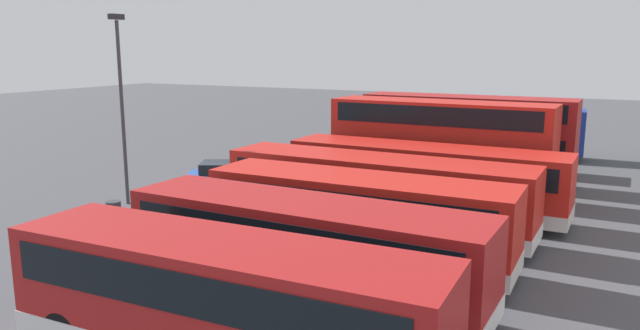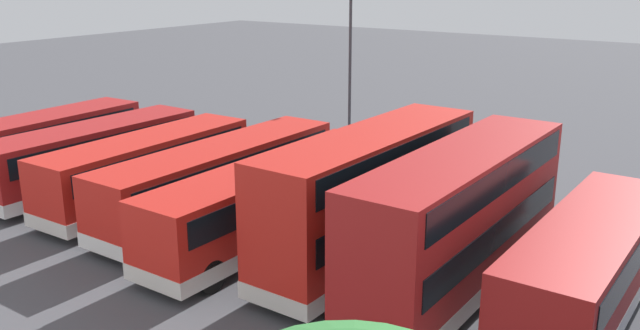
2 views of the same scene
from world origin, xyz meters
name	(u,v)px [view 1 (image 1 of 2)]	position (x,y,z in m)	size (l,w,h in m)	color
ground_plane	(209,196)	(0.00, 0.00, 0.00)	(140.00, 140.00, 0.00)	#47474C
bus_single_deck_near_end	(470,141)	(-12.78, 9.57, 1.62)	(2.70, 10.14, 2.95)	#A51919
bus_double_decker_second	(466,136)	(-9.05, 10.18, 2.45)	(2.72, 11.07, 4.55)	#A51919
bus_double_decker_third	(440,144)	(-5.59, 9.75, 2.45)	(2.83, 10.74, 4.55)	red
bus_single_deck_fourth	(424,177)	(-1.72, 10.23, 1.62)	(2.74, 11.92, 2.95)	red
bus_single_deck_fifth	(376,191)	(1.67, 9.38, 1.62)	(2.72, 12.03, 2.95)	red
bus_single_deck_sixth	(359,216)	(5.16, 10.17, 1.62)	(2.72, 10.24, 2.95)	red
bus_single_deck_seventh	(304,249)	(8.80, 10.14, 1.62)	(2.81, 10.45, 2.95)	#A51919
bus_single_deck_far_end	(223,300)	(12.60, 10.18, 1.62)	(2.88, 10.31, 2.95)	#A51919
box_truck_blue	(525,131)	(-17.94, 11.87, 1.71)	(3.15, 7.69, 3.20)	navy
car_hatchback_silver	(232,176)	(-1.52, 0.29, 0.70)	(3.63, 4.83, 1.43)	#1E479E
lamp_post_tall	(121,96)	(2.91, -2.37, 4.94)	(0.70, 0.30, 8.50)	#38383D
waste_bin_yellow	(114,213)	(5.56, -0.48, 0.47)	(0.60, 0.60, 0.95)	#333338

